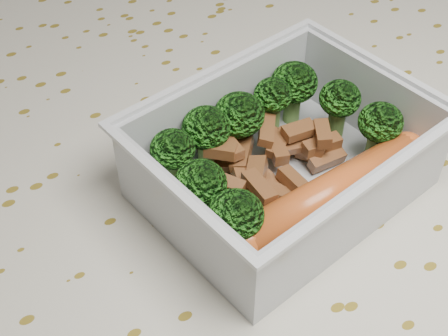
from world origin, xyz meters
TOP-DOWN VIEW (x-y plane):
  - dining_table at (0.00, 0.00)m, footprint 1.40×0.90m
  - tablecloth at (0.00, 0.00)m, footprint 1.46×0.96m
  - lunch_container at (0.04, -0.02)m, footprint 0.23×0.19m
  - broccoli_florets at (0.03, 0.00)m, footprint 0.18×0.13m
  - meat_pile at (0.04, -0.01)m, footprint 0.12×0.08m
  - sausage at (0.05, -0.06)m, footprint 0.18×0.04m

SIDE VIEW (x-z plane):
  - dining_table at x=0.00m, z-range 0.29..1.04m
  - tablecloth at x=0.00m, z-range 0.62..0.81m
  - meat_pile at x=0.04m, z-range 0.76..0.79m
  - lunch_container at x=0.04m, z-range 0.74..0.82m
  - sausage at x=0.05m, z-range 0.77..0.80m
  - broccoli_florets at x=0.03m, z-range 0.77..0.82m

